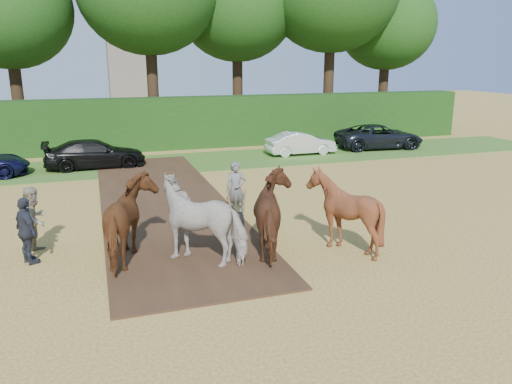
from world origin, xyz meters
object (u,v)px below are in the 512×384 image
spectator_near (35,220)px  plough_team (242,216)px  parked_cars (166,150)px  spectator_far (27,231)px

spectator_near → plough_team: plough_team is taller
parked_cars → spectator_near: bearing=-114.7°
spectator_near → spectator_far: spectator_near is taller
spectator_near → parked_cars: 12.22m
spectator_far → parked_cars: size_ratio=0.06×
spectator_far → parked_cars: bearing=-53.3°
spectator_near → parked_cars: bearing=3.0°
parked_cars → spectator_far: bearing=-113.7°
parked_cars → plough_team: bearing=-89.1°
spectator_far → plough_team: (5.45, -1.08, 0.21)m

